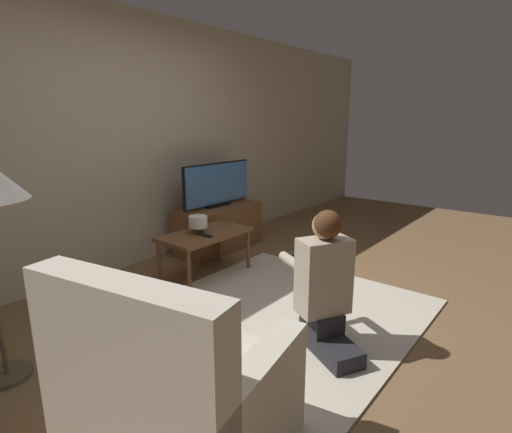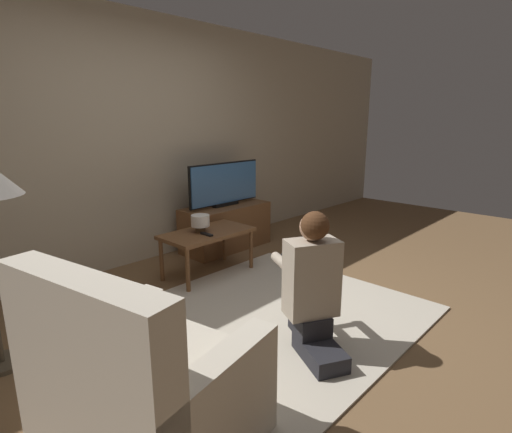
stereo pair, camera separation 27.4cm
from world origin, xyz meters
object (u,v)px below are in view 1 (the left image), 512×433
coffee_table (205,237)px  armchair (177,397)px  table_lamp (198,223)px  person_kneeling (324,282)px  tv (217,184)px

coffee_table → armchair: (-1.61, -1.48, -0.09)m
armchair → table_lamp: (1.55, 1.51, 0.25)m
person_kneeling → table_lamp: (0.35, 1.58, 0.07)m
coffee_table → armchair: bearing=-137.5°
coffee_table → person_kneeling: 1.60m
armchair → table_lamp: 2.18m
tv → armchair: (-2.32, -1.98, -0.48)m
person_kneeling → table_lamp: person_kneeling is taller
tv → table_lamp: (-0.77, -0.48, -0.23)m
armchair → person_kneeling: 1.22m
person_kneeling → armchair: bearing=25.2°
armchair → person_kneeling: person_kneeling is taller
armchair → tv: bearing=-60.1°
coffee_table → armchair: 2.19m
tv → table_lamp: 0.93m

